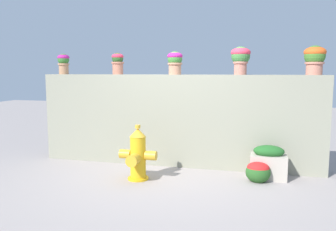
{
  "coord_description": "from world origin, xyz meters",
  "views": [
    {
      "loc": [
        1.37,
        -4.91,
        1.63
      ],
      "look_at": [
        -0.11,
        0.75,
        0.89
      ],
      "focal_mm": 37.51,
      "sensor_mm": 36.0,
      "label": 1
    }
  ],
  "objects": [
    {
      "name": "ground_plane",
      "position": [
        0.0,
        0.0,
        0.0
      ],
      "size": [
        24.0,
        24.0,
        0.0
      ],
      "primitive_type": "plane",
      "color": "gray"
    },
    {
      "name": "stone_wall",
      "position": [
        0.0,
        0.95,
        0.78
      ],
      "size": [
        4.86,
        0.4,
        1.57
      ],
      "primitive_type": "cube",
      "color": "gray",
      "rests_on": "ground"
    },
    {
      "name": "potted_plant_0",
      "position": [
        -2.16,
        0.95,
        1.8
      ],
      "size": [
        0.22,
        0.22,
        0.38
      ],
      "color": "#B07C58",
      "rests_on": "stone_wall"
    },
    {
      "name": "potted_plant_1",
      "position": [
        -1.1,
        0.99,
        1.79
      ],
      "size": [
        0.22,
        0.22,
        0.38
      ],
      "color": "#B46D55",
      "rests_on": "stone_wall"
    },
    {
      "name": "potted_plant_2",
      "position": [
        -0.03,
        0.91,
        1.8
      ],
      "size": [
        0.26,
        0.26,
        0.39
      ],
      "color": "tan",
      "rests_on": "stone_wall"
    },
    {
      "name": "potted_plant_3",
      "position": [
        1.06,
        0.91,
        1.85
      ],
      "size": [
        0.31,
        0.31,
        0.45
      ],
      "color": "#B87260",
      "rests_on": "stone_wall"
    },
    {
      "name": "potted_plant_4",
      "position": [
        2.18,
        0.99,
        1.84
      ],
      "size": [
        0.33,
        0.33,
        0.45
      ],
      "color": "tan",
      "rests_on": "stone_wall"
    },
    {
      "name": "fire_hydrant",
      "position": [
        -0.37,
        -0.06,
        0.37
      ],
      "size": [
        0.57,
        0.46,
        0.83
      ],
      "color": "gold",
      "rests_on": "ground"
    },
    {
      "name": "flower_bush_left",
      "position": [
        1.39,
        0.3,
        0.16
      ],
      "size": [
        0.36,
        0.33,
        0.31
      ],
      "color": "#285822",
      "rests_on": "ground"
    },
    {
      "name": "planter_box",
      "position": [
        1.53,
        0.49,
        0.25
      ],
      "size": [
        0.54,
        0.32,
        0.52
      ],
      "color": "#B3A89A",
      "rests_on": "ground"
    }
  ]
}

